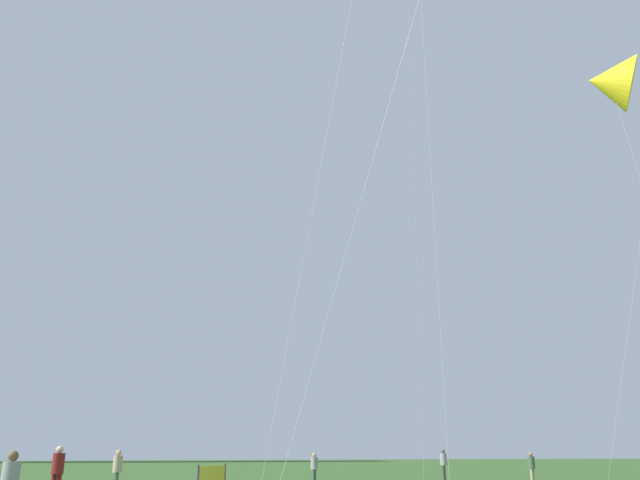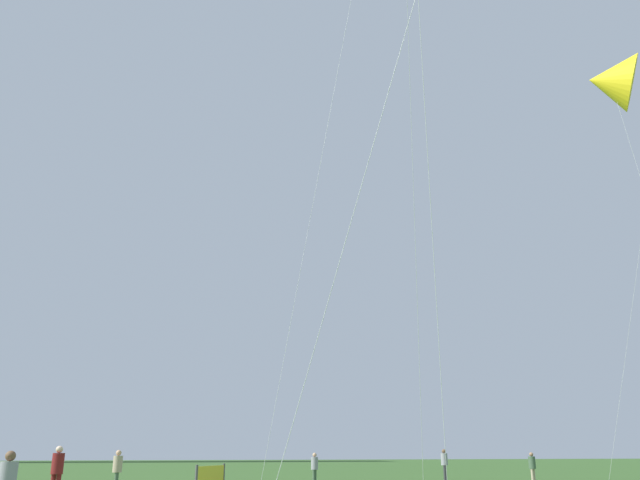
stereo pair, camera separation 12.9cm
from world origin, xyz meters
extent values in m
cylinder|color=#3F593F|center=(0.08, 17.27, 0.38)|extent=(0.14, 0.14, 0.76)
cylinder|color=#3F593F|center=(0.18, 17.39, 0.38)|extent=(0.14, 0.14, 0.76)
cylinder|color=gray|center=(0.13, 17.33, 1.07)|extent=(0.35, 0.35, 0.60)
sphere|color=tan|center=(0.13, 17.33, 1.47)|extent=(0.21, 0.21, 0.21)
cylinder|color=tan|center=(11.48, 15.19, 0.39)|extent=(0.15, 0.15, 0.78)
cylinder|color=tan|center=(11.35, 15.11, 0.39)|extent=(0.15, 0.15, 0.78)
cylinder|color=#3F593F|center=(11.41, 15.15, 1.08)|extent=(0.36, 0.36, 0.61)
sphere|color=#997051|center=(11.41, 15.15, 1.49)|extent=(0.21, 0.21, 0.21)
cylinder|color=tan|center=(-9.51, 13.31, 1.14)|extent=(0.37, 0.37, 0.65)
sphere|color=tan|center=(-9.51, 13.31, 1.57)|extent=(0.22, 0.22, 0.22)
cylinder|color=#2D2D33|center=(9.35, 20.94, 0.43)|extent=(0.16, 0.16, 0.86)
cylinder|color=#2D2D33|center=(9.44, 21.09, 0.43)|extent=(0.16, 0.16, 0.86)
cylinder|color=gray|center=(9.39, 21.01, 1.20)|extent=(0.40, 0.40, 0.68)
sphere|color=brown|center=(9.39, 21.01, 1.66)|extent=(0.23, 0.23, 0.23)
cylinder|color=gray|center=(-11.95, -0.32, 1.10)|extent=(0.36, 0.36, 0.62)
sphere|color=brown|center=(-11.95, -0.32, 1.51)|extent=(0.21, 0.21, 0.21)
cylinder|color=maroon|center=(-11.57, 9.37, 1.22)|extent=(0.40, 0.40, 0.69)
sphere|color=beige|center=(-11.57, 9.37, 1.69)|extent=(0.24, 0.24, 0.24)
cylinder|color=silver|center=(-2.13, 6.80, 16.94)|extent=(5.30, 2.82, 33.89)
cylinder|color=silver|center=(15.12, 10.01, 10.12)|extent=(1.43, 6.36, 20.25)
cone|color=yellow|center=(13.29, 7.79, 19.98)|extent=(4.11, 4.13, 3.47)
cylinder|color=silver|center=(-0.77, 2.89, 10.72)|extent=(3.22, 7.22, 21.44)
camera|label=1|loc=(-10.23, -15.88, 1.58)|focal=36.57mm
camera|label=2|loc=(-10.11, -15.92, 1.58)|focal=36.57mm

